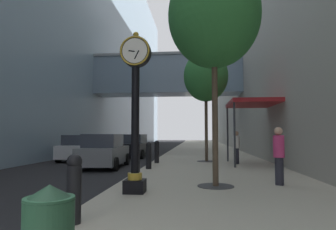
{
  "coord_description": "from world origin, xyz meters",
  "views": [
    {
      "loc": [
        2.55,
        -1.89,
        1.72
      ],
      "look_at": [
        1.0,
        14.3,
        2.76
      ],
      "focal_mm": 31.88,
      "sensor_mm": 36.0,
      "label": 1
    }
  ],
  "objects_px": {
    "bollard_third": "(136,160)",
    "car_grey_far": "(104,152)",
    "street_tree_near": "(214,16)",
    "pedestrian_walking": "(236,146)",
    "bollard_fifth": "(157,151)",
    "street_tree_mid_near": "(206,77)",
    "street_clock": "(135,103)",
    "bollard_nearest": "(74,187)",
    "car_silver_near": "(81,148)",
    "bollard_fourth": "(149,155)",
    "car_black_mid": "(134,146)",
    "pedestrian_by_clock": "(279,154)"
  },
  "relations": [
    {
      "from": "bollard_fourth",
      "to": "car_grey_far",
      "type": "height_order",
      "value": "car_grey_far"
    },
    {
      "from": "car_silver_near",
      "to": "car_black_mid",
      "type": "bearing_deg",
      "value": 45.47
    },
    {
      "from": "bollard_third",
      "to": "car_grey_far",
      "type": "height_order",
      "value": "car_grey_far"
    },
    {
      "from": "street_tree_near",
      "to": "street_tree_mid_near",
      "type": "height_order",
      "value": "street_tree_near"
    },
    {
      "from": "street_tree_near",
      "to": "pedestrian_walking",
      "type": "relative_size",
      "value": 4.0
    },
    {
      "from": "bollard_third",
      "to": "street_tree_mid_near",
      "type": "distance_m",
      "value": 8.47
    },
    {
      "from": "bollard_fifth",
      "to": "car_black_mid",
      "type": "height_order",
      "value": "car_black_mid"
    },
    {
      "from": "street_tree_near",
      "to": "street_clock",
      "type": "bearing_deg",
      "value": -151.81
    },
    {
      "from": "bollard_fourth",
      "to": "pedestrian_walking",
      "type": "xyz_separation_m",
      "value": [
        4.28,
        2.71,
        0.28
      ]
    },
    {
      "from": "street_tree_near",
      "to": "bollard_fourth",
      "type": "bearing_deg",
      "value": 122.51
    },
    {
      "from": "street_clock",
      "to": "street_tree_near",
      "type": "distance_m",
      "value": 3.8
    },
    {
      "from": "car_silver_near",
      "to": "car_black_mid",
      "type": "relative_size",
      "value": 1.01
    },
    {
      "from": "bollard_nearest",
      "to": "bollard_fourth",
      "type": "bearing_deg",
      "value": 90.0
    },
    {
      "from": "street_tree_near",
      "to": "street_tree_mid_near",
      "type": "distance_m",
      "value": 8.29
    },
    {
      "from": "bollard_nearest",
      "to": "bollard_fourth",
      "type": "height_order",
      "value": "same"
    },
    {
      "from": "street_clock",
      "to": "bollard_third",
      "type": "distance_m",
      "value": 3.3
    },
    {
      "from": "street_clock",
      "to": "car_grey_far",
      "type": "relative_size",
      "value": 1.08
    },
    {
      "from": "bollard_fifth",
      "to": "street_tree_mid_near",
      "type": "xyz_separation_m",
      "value": [
        2.74,
        1.21,
        4.32
      ]
    },
    {
      "from": "bollard_third",
      "to": "car_black_mid",
      "type": "bearing_deg",
      "value": 102.53
    },
    {
      "from": "bollard_nearest",
      "to": "car_silver_near",
      "type": "distance_m",
      "value": 14.65
    },
    {
      "from": "bollard_fourth",
      "to": "pedestrian_by_clock",
      "type": "xyz_separation_m",
      "value": [
        4.73,
        -3.86,
        0.32
      ]
    },
    {
      "from": "bollard_fifth",
      "to": "car_black_mid",
      "type": "distance_m",
      "value": 6.0
    },
    {
      "from": "bollard_third",
      "to": "street_tree_mid_near",
      "type": "relative_size",
      "value": 0.19
    },
    {
      "from": "bollard_third",
      "to": "car_black_mid",
      "type": "relative_size",
      "value": 0.29
    },
    {
      "from": "bollard_nearest",
      "to": "pedestrian_by_clock",
      "type": "xyz_separation_m",
      "value": [
        4.73,
        4.45,
        0.32
      ]
    },
    {
      "from": "street_tree_near",
      "to": "bollard_fifth",
      "type": "bearing_deg",
      "value": 111.18
    },
    {
      "from": "street_tree_mid_near",
      "to": "car_grey_far",
      "type": "relative_size",
      "value": 1.58
    },
    {
      "from": "pedestrian_walking",
      "to": "car_black_mid",
      "type": "distance_m",
      "value": 8.72
    },
    {
      "from": "pedestrian_walking",
      "to": "car_grey_far",
      "type": "distance_m",
      "value": 6.95
    },
    {
      "from": "bollard_nearest",
      "to": "bollard_third",
      "type": "bearing_deg",
      "value": 90.0
    },
    {
      "from": "street_tree_near",
      "to": "pedestrian_by_clock",
      "type": "relative_size",
      "value": 3.86
    },
    {
      "from": "bollard_nearest",
      "to": "street_tree_near",
      "type": "height_order",
      "value": "street_tree_near"
    },
    {
      "from": "bollard_fourth",
      "to": "pedestrian_walking",
      "type": "bearing_deg",
      "value": 32.33
    },
    {
      "from": "street_tree_mid_near",
      "to": "pedestrian_by_clock",
      "type": "xyz_separation_m",
      "value": [
        1.99,
        -7.84,
        -4.0
      ]
    },
    {
      "from": "bollard_fourth",
      "to": "pedestrian_walking",
      "type": "height_order",
      "value": "pedestrian_walking"
    },
    {
      "from": "bollard_fourth",
      "to": "car_grey_far",
      "type": "distance_m",
      "value": 2.91
    },
    {
      "from": "street_clock",
      "to": "pedestrian_by_clock",
      "type": "height_order",
      "value": "street_clock"
    },
    {
      "from": "bollard_fifth",
      "to": "car_silver_near",
      "type": "relative_size",
      "value": 0.29
    },
    {
      "from": "bollard_fifth",
      "to": "pedestrian_by_clock",
      "type": "relative_size",
      "value": 0.68
    },
    {
      "from": "bollard_nearest",
      "to": "street_tree_mid_near",
      "type": "height_order",
      "value": "street_tree_mid_near"
    },
    {
      "from": "pedestrian_by_clock",
      "to": "street_clock",
      "type": "bearing_deg",
      "value": -158.82
    },
    {
      "from": "car_black_mid",
      "to": "street_clock",
      "type": "bearing_deg",
      "value": -77.85
    },
    {
      "from": "street_tree_mid_near",
      "to": "pedestrian_walking",
      "type": "distance_m",
      "value": 4.5
    },
    {
      "from": "pedestrian_walking",
      "to": "car_silver_near",
      "type": "height_order",
      "value": "pedestrian_walking"
    },
    {
      "from": "pedestrian_walking",
      "to": "car_silver_near",
      "type": "relative_size",
      "value": 0.41
    },
    {
      "from": "bollard_third",
      "to": "car_black_mid",
      "type": "distance_m",
      "value": 11.29
    },
    {
      "from": "street_tree_mid_near",
      "to": "car_silver_near",
      "type": "height_order",
      "value": "street_tree_mid_near"
    },
    {
      "from": "street_clock",
      "to": "bollard_nearest",
      "type": "bearing_deg",
      "value": -100.27
    },
    {
      "from": "bollard_nearest",
      "to": "bollard_fourth",
      "type": "distance_m",
      "value": 8.31
    },
    {
      "from": "car_grey_far",
      "to": "street_tree_mid_near",
      "type": "bearing_deg",
      "value": 25.97
    }
  ]
}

